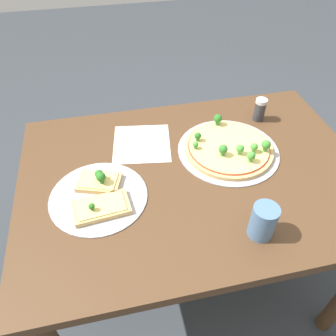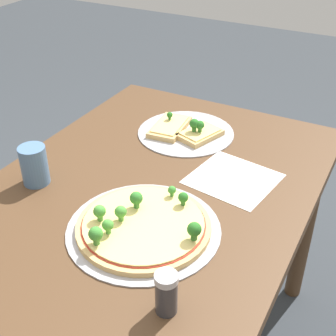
% 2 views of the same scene
% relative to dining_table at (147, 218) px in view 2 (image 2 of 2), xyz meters
% --- Properties ---
extents(dining_table, '(1.16, 0.81, 0.71)m').
position_rel_dining_table_xyz_m(dining_table, '(0.00, 0.00, 0.00)').
color(dining_table, '#4C331E').
rests_on(dining_table, ground_plane).
extents(pizza_tray_whole, '(0.36, 0.36, 0.07)m').
position_rel_dining_table_xyz_m(pizza_tray_whole, '(0.15, 0.08, 0.11)').
color(pizza_tray_whole, '#A3A3A8').
rests_on(pizza_tray_whole, dining_table).
extents(pizza_tray_slice, '(0.30, 0.30, 0.07)m').
position_rel_dining_table_xyz_m(pizza_tray_slice, '(-0.32, -0.05, 0.11)').
color(pizza_tray_slice, '#A3A3A8').
rests_on(pizza_tray_slice, dining_table).
extents(drinking_cup, '(0.07, 0.07, 0.11)m').
position_rel_dining_table_xyz_m(drinking_cup, '(0.11, -0.27, 0.15)').
color(drinking_cup, '#4C7099').
rests_on(drinking_cup, dining_table).
extents(condiment_shaker, '(0.04, 0.04, 0.09)m').
position_rel_dining_table_xyz_m(condiment_shaker, '(0.33, 0.23, 0.14)').
color(condiment_shaker, '#333338').
rests_on(condiment_shaker, dining_table).
extents(paper_menu, '(0.24, 0.24, 0.00)m').
position_rel_dining_table_xyz_m(paper_menu, '(-0.15, 0.18, 0.10)').
color(paper_menu, white).
rests_on(paper_menu, dining_table).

